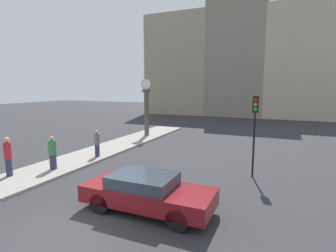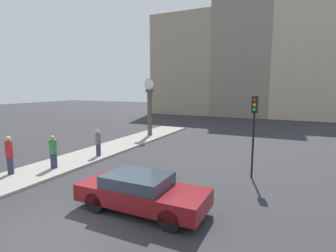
# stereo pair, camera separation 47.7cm
# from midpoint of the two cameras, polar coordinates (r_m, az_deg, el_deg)

# --- Properties ---
(ground_plane) EXTENTS (120.00, 120.00, 0.00)m
(ground_plane) POSITION_cam_midpoint_polar(r_m,az_deg,el_deg) (8.83, -22.23, -20.70)
(ground_plane) COLOR #2D2D30
(sidewalk_corner) EXTENTS (2.73, 21.49, 0.12)m
(sidewalk_corner) POSITION_cam_midpoint_polar(r_m,az_deg,el_deg) (18.24, -14.03, -4.97)
(sidewalk_corner) COLOR gray
(sidewalk_corner) RESTS_ON ground_plane
(building_row) EXTENTS (29.75, 5.00, 18.68)m
(building_row) POSITION_cam_midpoint_polar(r_m,az_deg,el_deg) (40.16, 15.62, 13.69)
(building_row) COLOR gray
(building_row) RESTS_ON ground_plane
(sedan_car) EXTENTS (4.50, 1.78, 1.28)m
(sedan_car) POSITION_cam_midpoint_polar(r_m,az_deg,el_deg) (9.23, -6.15, -14.10)
(sedan_car) COLOR maroon
(sedan_car) RESTS_ON ground_plane
(traffic_light_far) EXTENTS (0.26, 0.24, 3.82)m
(traffic_light_far) POSITION_cam_midpoint_polar(r_m,az_deg,el_deg) (12.61, 17.37, 1.33)
(traffic_light_far) COLOR black
(traffic_light_far) RESTS_ON ground_plane
(street_clock) EXTENTS (0.93, 0.50, 4.81)m
(street_clock) POSITION_cam_midpoint_polar(r_m,az_deg,el_deg) (22.32, -5.32, 3.75)
(street_clock) COLOR #4C473D
(street_clock) RESTS_ON sidewalk_corner
(pedestrian_grey_jacket) EXTENTS (0.32, 0.32, 1.59)m
(pedestrian_grey_jacket) POSITION_cam_midpoint_polar(r_m,az_deg,el_deg) (16.18, -16.03, -3.62)
(pedestrian_grey_jacket) COLOR #2D334C
(pedestrian_grey_jacket) RESTS_ON sidewalk_corner
(pedestrian_green_hoodie) EXTENTS (0.39, 0.39, 1.68)m
(pedestrian_green_hoodie) POSITION_cam_midpoint_polar(r_m,az_deg,el_deg) (14.48, -24.71, -5.34)
(pedestrian_green_hoodie) COLOR #2D334C
(pedestrian_green_hoodie) RESTS_ON sidewalk_corner
(pedestrian_red_top) EXTENTS (0.32, 0.32, 1.83)m
(pedestrian_red_top) POSITION_cam_midpoint_polar(r_m,az_deg,el_deg) (14.35, -32.31, -5.55)
(pedestrian_red_top) COLOR #2D334C
(pedestrian_red_top) RESTS_ON sidewalk_corner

